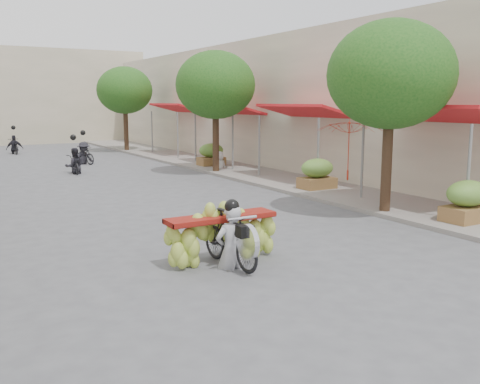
% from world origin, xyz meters
% --- Properties ---
extents(ground, '(120.00, 120.00, 0.00)m').
position_xyz_m(ground, '(0.00, 0.00, 0.00)').
color(ground, '#59595E').
rests_on(ground, ground).
extents(sidewalk_right, '(4.00, 60.00, 0.12)m').
position_xyz_m(sidewalk_right, '(7.00, 15.00, 0.06)').
color(sidewalk_right, gray).
rests_on(sidewalk_right, ground).
extents(shophouse_row_right, '(9.77, 40.00, 6.00)m').
position_xyz_m(shophouse_row_right, '(11.99, 14.00, 3.00)').
color(shophouse_row_right, beige).
rests_on(shophouse_row_right, ground).
extents(far_building, '(20.00, 6.00, 7.00)m').
position_xyz_m(far_building, '(0.00, 38.00, 3.50)').
color(far_building, '#C1B498').
rests_on(far_building, ground).
extents(street_tree_near, '(3.40, 3.40, 5.25)m').
position_xyz_m(street_tree_near, '(5.40, 4.00, 3.78)').
color(street_tree_near, '#3A2719').
rests_on(street_tree_near, ground).
extents(street_tree_mid, '(3.40, 3.40, 5.25)m').
position_xyz_m(street_tree_mid, '(5.40, 14.00, 3.78)').
color(street_tree_mid, '#3A2719').
rests_on(street_tree_mid, ground).
extents(street_tree_far, '(3.40, 3.40, 5.25)m').
position_xyz_m(street_tree_far, '(5.40, 26.00, 3.78)').
color(street_tree_far, '#3A2719').
rests_on(street_tree_far, ground).
extents(produce_crate_near, '(1.20, 0.88, 1.16)m').
position_xyz_m(produce_crate_near, '(6.20, 2.00, 0.71)').
color(produce_crate_near, brown).
rests_on(produce_crate_near, ground).
extents(produce_crate_mid, '(1.20, 0.88, 1.16)m').
position_xyz_m(produce_crate_mid, '(6.20, 8.00, 0.71)').
color(produce_crate_mid, brown).
rests_on(produce_crate_mid, ground).
extents(produce_crate_far, '(1.20, 0.88, 1.16)m').
position_xyz_m(produce_crate_far, '(6.20, 16.00, 0.71)').
color(produce_crate_far, brown).
rests_on(produce_crate_far, ground).
extents(banana_motorbike, '(2.21, 1.91, 2.21)m').
position_xyz_m(banana_motorbike, '(-0.58, 2.19, 0.73)').
color(banana_motorbike, black).
rests_on(banana_motorbike, ground).
extents(market_umbrella, '(2.30, 2.30, 1.93)m').
position_xyz_m(market_umbrella, '(6.05, 6.22, 2.57)').
color(market_umbrella, red).
rests_on(market_umbrella, ground).
extents(pedestrian, '(0.78, 0.49, 1.54)m').
position_xyz_m(pedestrian, '(6.02, 14.85, 0.89)').
color(pedestrian, silver).
rests_on(pedestrian, ground).
extents(bg_motorbike_a, '(0.82, 1.42, 1.95)m').
position_xyz_m(bg_motorbike_a, '(0.08, 17.09, 0.79)').
color(bg_motorbike_a, black).
rests_on(bg_motorbike_a, ground).
extents(bg_motorbike_b, '(1.19, 1.56, 1.95)m').
position_xyz_m(bg_motorbike_b, '(1.33, 20.43, 0.88)').
color(bg_motorbike_b, black).
rests_on(bg_motorbike_b, ground).
extents(bg_motorbike_c, '(0.98, 1.58, 1.95)m').
position_xyz_m(bg_motorbike_c, '(-0.87, 28.04, 0.80)').
color(bg_motorbike_c, black).
rests_on(bg_motorbike_c, ground).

